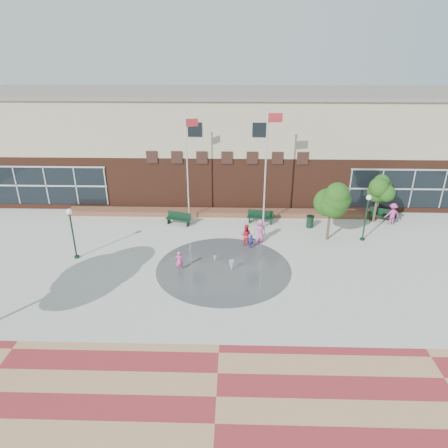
{
  "coord_description": "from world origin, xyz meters",
  "views": [
    {
      "loc": [
        0.63,
        -18.6,
        12.73
      ],
      "look_at": [
        0.0,
        4.0,
        2.6
      ],
      "focal_mm": 32.0,
      "sensor_mm": 36.0,
      "label": 1
    }
  ],
  "objects_px": {
    "flagpole_right": "(267,163)",
    "trash_can": "(310,222)",
    "flagpole_left": "(188,164)",
    "child_splash": "(179,261)",
    "bench_left": "(178,221)"
  },
  "relations": [
    {
      "from": "bench_left",
      "to": "trash_can",
      "type": "xyz_separation_m",
      "value": [
        10.1,
        -0.21,
        0.16
      ]
    },
    {
      "from": "flagpole_left",
      "to": "flagpole_right",
      "type": "height_order",
      "value": "flagpole_right"
    },
    {
      "from": "flagpole_left",
      "to": "trash_can",
      "type": "distance_m",
      "value": 10.25
    },
    {
      "from": "flagpole_right",
      "to": "trash_can",
      "type": "height_order",
      "value": "flagpole_right"
    },
    {
      "from": "bench_left",
      "to": "child_splash",
      "type": "relative_size",
      "value": 1.54
    },
    {
      "from": "bench_left",
      "to": "child_splash",
      "type": "height_order",
      "value": "child_splash"
    },
    {
      "from": "flagpole_right",
      "to": "child_splash",
      "type": "height_order",
      "value": "flagpole_right"
    },
    {
      "from": "flagpole_right",
      "to": "bench_left",
      "type": "bearing_deg",
      "value": 172.33
    },
    {
      "from": "trash_can",
      "to": "bench_left",
      "type": "bearing_deg",
      "value": 178.78
    },
    {
      "from": "bench_left",
      "to": "trash_can",
      "type": "distance_m",
      "value": 10.11
    },
    {
      "from": "child_splash",
      "to": "flagpole_left",
      "type": "bearing_deg",
      "value": -100.81
    },
    {
      "from": "flagpole_left",
      "to": "flagpole_right",
      "type": "xyz_separation_m",
      "value": [
        5.78,
        -1.01,
        0.37
      ]
    },
    {
      "from": "flagpole_left",
      "to": "trash_can",
      "type": "xyz_separation_m",
      "value": [
        9.3,
        -0.91,
        -4.21
      ]
    },
    {
      "from": "trash_can",
      "to": "child_splash",
      "type": "height_order",
      "value": "child_splash"
    },
    {
      "from": "flagpole_right",
      "to": "bench_left",
      "type": "relative_size",
      "value": 4.49
    }
  ]
}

